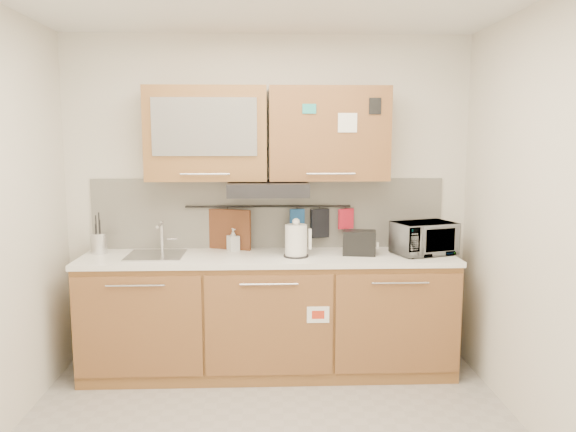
{
  "coord_description": "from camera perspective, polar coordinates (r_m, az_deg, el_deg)",
  "views": [
    {
      "loc": [
        -0.01,
        -2.98,
        1.8
      ],
      "look_at": [
        0.14,
        1.05,
        1.24
      ],
      "focal_mm": 35.0,
      "sensor_mm": 36.0,
      "label": 1
    }
  ],
  "objects": [
    {
      "name": "upper_cabinets",
      "position": [
        4.3,
        -2.12,
        8.34
      ],
      "size": [
        1.82,
        0.37,
        0.7
      ],
      "color": "brown",
      "rests_on": "wall_back"
    },
    {
      "name": "oven_mitt",
      "position": [
        4.47,
        0.93,
        -0.51
      ],
      "size": [
        0.12,
        0.05,
        0.19
      ],
      "primitive_type": "cube",
      "rotation": [
        0.0,
        0.0,
        0.2
      ],
      "color": "#22569C",
      "rests_on": "utensil_rail"
    },
    {
      "name": "cutting_board",
      "position": [
        4.49,
        -6.12,
        -2.33
      ],
      "size": [
        0.37,
        0.16,
        0.48
      ],
      "primitive_type": "cube",
      "rotation": [
        0.0,
        0.0,
        -0.36
      ],
      "color": "brown",
      "rests_on": "utensil_rail"
    },
    {
      "name": "kettle",
      "position": [
        4.18,
        0.84,
        -2.59
      ],
      "size": [
        0.21,
        0.19,
        0.29
      ],
      "rotation": [
        0.0,
        0.0,
        0.08
      ],
      "color": "silver",
      "rests_on": "countertop"
    },
    {
      "name": "utensil_crock",
      "position": [
        4.55,
        -18.64,
        -2.61
      ],
      "size": [
        0.17,
        0.17,
        0.32
      ],
      "rotation": [
        0.0,
        0.0,
        -0.41
      ],
      "color": "silver",
      "rests_on": "countertop"
    },
    {
      "name": "wall_back",
      "position": [
        4.51,
        -2.02,
        1.56
      ],
      "size": [
        3.2,
        0.0,
        3.2
      ],
      "primitive_type": "plane",
      "rotation": [
        1.57,
        0.0,
        0.0
      ],
      "color": "silver",
      "rests_on": "ground"
    },
    {
      "name": "toaster",
      "position": [
        4.29,
        7.26,
        -2.68
      ],
      "size": [
        0.27,
        0.19,
        0.19
      ],
      "rotation": [
        0.0,
        0.0,
        -0.18
      ],
      "color": "black",
      "rests_on": "countertop"
    },
    {
      "name": "wall_right",
      "position": [
        3.42,
        25.95,
        -1.29
      ],
      "size": [
        0.0,
        3.0,
        3.0
      ],
      "primitive_type": "plane",
      "rotation": [
        1.57,
        0.0,
        -1.57
      ],
      "color": "silver",
      "rests_on": "ground"
    },
    {
      "name": "countertop",
      "position": [
        4.26,
        -1.98,
        -4.26
      ],
      "size": [
        2.82,
        0.62,
        0.04
      ],
      "primitive_type": "cube",
      "color": "white",
      "rests_on": "base_cabinet"
    },
    {
      "name": "dark_pouch",
      "position": [
        4.48,
        3.25,
        -0.74
      ],
      "size": [
        0.15,
        0.09,
        0.23
      ],
      "primitive_type": "cube",
      "rotation": [
        0.0,
        0.0,
        0.32
      ],
      "color": "black",
      "rests_on": "utensil_rail"
    },
    {
      "name": "sink",
      "position": [
        4.36,
        -13.24,
        -3.87
      ],
      "size": [
        0.42,
        0.4,
        0.26
      ],
      "color": "silver",
      "rests_on": "countertop"
    },
    {
      "name": "backsplash",
      "position": [
        4.51,
        -2.02,
        0.28
      ],
      "size": [
        2.8,
        0.02,
        0.56
      ],
      "primitive_type": "cube",
      "color": "silver",
      "rests_on": "countertop"
    },
    {
      "name": "base_cabinet",
      "position": [
        4.4,
        -1.95,
        -10.56
      ],
      "size": [
        2.8,
        0.64,
        0.88
      ],
      "color": "brown",
      "rests_on": "floor"
    },
    {
      "name": "soap_bottle",
      "position": [
        4.43,
        -5.59,
        -2.4
      ],
      "size": [
        0.11,
        0.11,
        0.18
      ],
      "primitive_type": "imported",
      "rotation": [
        0.0,
        0.0,
        0.5
      ],
      "color": "#999999",
      "rests_on": "countertop"
    },
    {
      "name": "utensil_rail",
      "position": [
        4.46,
        -2.02,
        0.98
      ],
      "size": [
        1.3,
        0.02,
        0.02
      ],
      "primitive_type": "cylinder",
      "rotation": [
        0.0,
        1.57,
        0.0
      ],
      "color": "black",
      "rests_on": "backsplash"
    },
    {
      "name": "pot_holder",
      "position": [
        4.5,
        5.9,
        -0.28
      ],
      "size": [
        0.13,
        0.07,
        0.16
      ],
      "primitive_type": "cube",
      "rotation": [
        0.0,
        0.0,
        0.38
      ],
      "color": "red",
      "rests_on": "utensil_rail"
    },
    {
      "name": "range_hood",
      "position": [
        4.24,
        -2.02,
        2.79
      ],
      "size": [
        0.6,
        0.46,
        0.1
      ],
      "primitive_type": "cube",
      "color": "black",
      "rests_on": "upper_cabinets"
    },
    {
      "name": "microwave",
      "position": [
        4.4,
        13.63,
        -2.21
      ],
      "size": [
        0.52,
        0.43,
        0.24
      ],
      "primitive_type": "imported",
      "rotation": [
        0.0,
        0.0,
        0.33
      ],
      "color": "#999999",
      "rests_on": "countertop"
    }
  ]
}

